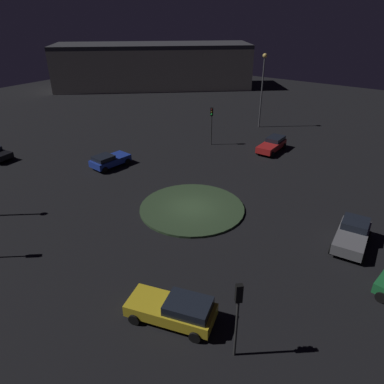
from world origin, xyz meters
The scene contains 10 objects.
ground_plane centered at (0.00, 0.00, 0.00)m, with size 116.11×116.11×0.00m, color black.
roundabout_island centered at (0.00, 0.00, 0.09)m, with size 8.28×8.28×0.17m, color #2D4228.
car_yellow centered at (-5.84, 9.80, 0.75)m, with size 4.82×3.00×1.45m.
car_red centered at (0.17, -15.66, 0.74)m, with size 1.94×4.43×1.40m.
car_grey centered at (-11.51, -2.22, 0.77)m, with size 2.38×4.27×1.52m.
car_blue centered at (11.59, -2.15, 0.71)m, with size 2.40×4.07×1.34m.
traffic_light_southeast centered at (6.77, -13.46, 3.07)m, with size 0.37×0.40×4.32m.
traffic_light_northwest centered at (-9.32, 9.86, 2.99)m, with size 0.38×0.39×4.20m.
streetlamp_south centered at (5.26, -22.94, 6.09)m, with size 0.55×0.55×9.23m.
store_building centered at (33.73, -34.97, 4.03)m, with size 34.55×31.74×8.07m.
Camera 1 is at (-14.25, 20.27, 14.36)m, focal length 33.70 mm.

